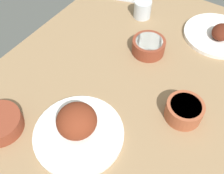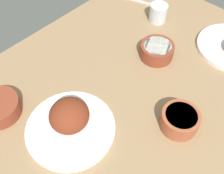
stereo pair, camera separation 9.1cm
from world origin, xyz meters
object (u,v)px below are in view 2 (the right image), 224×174
Objects in this scene: fork_loose at (135,0)px; water_tumbler at (158,13)px; bowl_cream at (157,50)px; bowl_soup at (180,120)px; plate_near_viewer at (69,121)px.

water_tumbler is at bearing 147.70° from fork_loose.
water_tumbler reaches higher than fork_loose.
bowl_soup is (20.20, 23.83, 0.28)cm from bowl_cream.
water_tumbler is at bearing -136.24° from bowl_soup.
fork_loose is (-23.04, -29.72, -2.66)cm from bowl_cream.
bowl_cream is at bearing 178.93° from plate_near_viewer.
fork_loose is at bearing -156.61° from plate_near_viewer.
bowl_soup reaches higher than fork_loose.
bowl_cream is 31.25cm from bowl_soup.
bowl_cream is 1.07× the size of bowl_soup.
bowl_soup is at bearing 133.74° from plate_near_viewer.
plate_near_viewer is 63.45cm from water_tumbler.
fork_loose is (-66.84, -28.91, -3.15)cm from plate_near_viewer.
bowl_soup is 1.55× the size of water_tumbler.
bowl_cream reaches higher than fork_loose.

